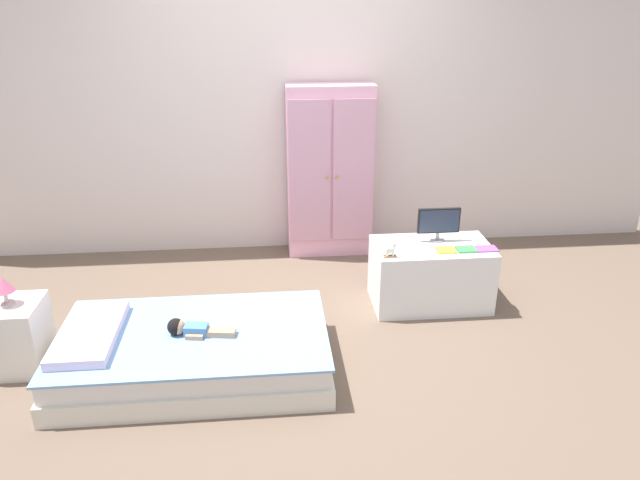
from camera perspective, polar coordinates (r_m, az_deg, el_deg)
The scene contains 14 objects.
ground_plane at distance 3.90m, azimuth -1.65°, elevation -9.68°, with size 10.00×10.00×0.02m, color brown.
back_wall at distance 4.91m, azimuth -3.13°, elevation 14.23°, with size 6.40×0.05×2.70m, color silver.
bed at distance 3.63m, azimuth -11.83°, elevation -10.35°, with size 1.55×0.91×0.26m.
pillow at distance 3.66m, azimuth -21.10°, elevation -8.26°, with size 0.32×0.65×0.06m, color silver.
doll at distance 3.53m, azimuth -12.41°, elevation -8.23°, with size 0.39×0.14×0.10m.
nightstand at distance 3.97m, azimuth -27.05°, elevation -8.13°, with size 0.34×0.34×0.42m, color silver.
table_lamp at distance 3.83m, azimuth -27.92°, elevation -3.89°, with size 0.12×0.12×0.17m.
wardrobe at distance 4.91m, azimuth 0.95°, elevation 6.50°, with size 0.69×0.29×1.40m.
tv_stand at distance 4.29m, azimuth 10.46°, elevation -3.25°, with size 0.81×0.47×0.45m, color white.
tv_monitor at distance 4.23m, azimuth 11.24°, elevation 1.68°, with size 0.30×0.10×0.24m.
rocking_horse_toy at distance 3.96m, azimuth 6.79°, elevation -1.01°, with size 0.08×0.04×0.10m.
book_yellow at distance 4.12m, azimuth 11.88°, elevation -0.95°, with size 0.13×0.11×0.01m, color gold.
book_green at distance 4.17m, azimuth 13.71°, elevation -0.87°, with size 0.13×0.10×0.01m, color #429E51.
book_purple at distance 4.21m, azimuth 15.48°, elevation -0.81°, with size 0.15×0.10×0.01m, color #8E51B2.
Camera 1 is at (-0.20, -3.28, 2.09)m, focal length 33.62 mm.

